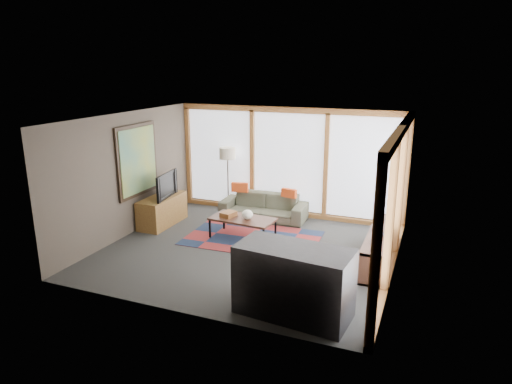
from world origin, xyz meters
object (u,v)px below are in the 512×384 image
at_px(sofa, 264,206).
at_px(tv_console, 162,211).
at_px(floor_lamp, 228,179).
at_px(coffee_table, 243,228).
at_px(television, 163,185).
at_px(bar_counter, 294,282).
at_px(bookshelf, 379,247).

bearing_deg(sofa, tv_console, -150.57).
xyz_separation_m(floor_lamp, coffee_table, (1.10, -1.62, -0.58)).
distance_m(tv_console, television, 0.62).
bearing_deg(coffee_table, bar_counter, -52.95).
bearing_deg(bookshelf, television, 177.42).
bearing_deg(sofa, coffee_table, -90.39).
xyz_separation_m(sofa, coffee_table, (0.05, -1.36, -0.07)).
xyz_separation_m(tv_console, bar_counter, (3.95, -2.63, 0.20)).
height_order(bookshelf, television, television).
relative_size(bookshelf, tv_console, 1.73).
bearing_deg(floor_lamp, tv_console, -122.33).
height_order(sofa, tv_console, tv_console).
bearing_deg(television, bookshelf, -100.25).
xyz_separation_m(bookshelf, tv_console, (-4.86, 0.23, 0.04)).
bearing_deg(floor_lamp, sofa, -14.04).
height_order(floor_lamp, bar_counter, floor_lamp).
distance_m(coffee_table, bar_counter, 3.17).
height_order(coffee_table, tv_console, tv_console).
relative_size(sofa, television, 2.04).
xyz_separation_m(bookshelf, television, (-4.79, 0.22, 0.65)).
relative_size(coffee_table, bookshelf, 0.59).
relative_size(tv_console, bar_counter, 0.79).
height_order(sofa, bookshelf, sofa).
xyz_separation_m(floor_lamp, television, (-0.88, -1.52, 0.14)).
height_order(bookshelf, tv_console, tv_console).
xyz_separation_m(coffee_table, television, (-1.98, 0.10, 0.72)).
xyz_separation_m(sofa, floor_lamp, (-1.05, 0.26, 0.51)).
bearing_deg(floor_lamp, bar_counter, -54.08).
relative_size(sofa, bookshelf, 0.89).
relative_size(television, bar_counter, 0.60).
height_order(sofa, television, television).
distance_m(coffee_table, tv_console, 2.05).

